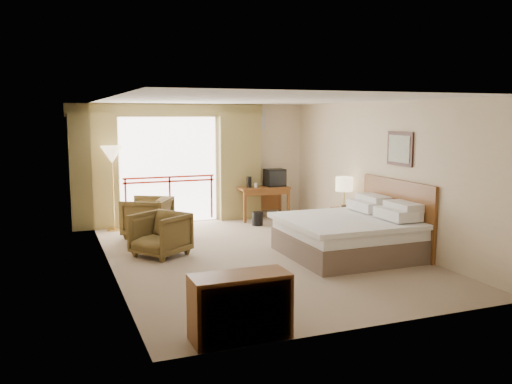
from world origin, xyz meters
name	(u,v)px	position (x,y,z in m)	size (l,w,h in m)	color
floor	(258,255)	(0.00, 0.00, 0.00)	(7.00, 7.00, 0.00)	gray
ceiling	(258,100)	(0.00, 0.00, 2.70)	(7.00, 7.00, 0.00)	white
wall_back	(203,163)	(0.00, 3.50, 1.35)	(5.00, 5.00, 0.00)	beige
wall_front	(371,213)	(0.00, -3.50, 1.35)	(5.00, 5.00, 0.00)	beige
wall_left	(109,186)	(-2.50, 0.00, 1.35)	(7.00, 7.00, 0.00)	beige
wall_right	(381,173)	(2.50, 0.00, 1.35)	(7.00, 7.00, 0.00)	beige
balcony_door	(169,170)	(-0.80, 3.48, 1.20)	(2.40, 2.40, 0.00)	white
balcony_railing	(170,187)	(-0.80, 3.46, 0.81)	(2.09, 0.03, 1.02)	#A31E0E
curtain_left	(94,171)	(-2.45, 3.35, 1.25)	(1.00, 0.26, 2.50)	olive
curtain_right	(239,166)	(0.85, 3.35, 1.25)	(1.00, 0.26, 2.50)	olive
valance	(169,110)	(-0.80, 3.38, 2.55)	(4.40, 0.22, 0.28)	olive
hvac_vent	(255,119)	(1.30, 3.47, 2.35)	(0.50, 0.04, 0.50)	silver
bed	(350,234)	(1.50, -0.60, 0.38)	(2.13, 2.06, 0.97)	brown
headboard	(397,215)	(2.46, -0.60, 0.65)	(0.06, 2.10, 1.30)	#613214
framed_art	(400,149)	(2.47, -0.60, 1.85)	(0.04, 0.72, 0.60)	black
nightstand	(345,222)	(2.24, 0.84, 0.28)	(0.40, 0.47, 0.57)	#613214
table_lamp	(344,185)	(2.24, 0.89, 1.04)	(0.35, 0.35, 0.61)	tan
phone	(347,207)	(2.19, 0.69, 0.61)	(0.18, 0.14, 0.08)	black
desk	(262,194)	(1.33, 3.10, 0.60)	(1.19, 0.57, 0.78)	#613214
tv	(275,178)	(1.63, 3.04, 0.98)	(0.46, 0.36, 0.41)	black
coffee_maker	(249,182)	(0.98, 3.05, 0.90)	(0.12, 0.12, 0.25)	black
cup	(256,185)	(1.13, 3.00, 0.83)	(0.08, 0.08, 0.11)	white
wastebasket	(258,219)	(0.95, 2.42, 0.15)	(0.24, 0.24, 0.30)	black
armchair_far	(148,236)	(-1.54, 2.19, 0.00)	(0.86, 0.89, 0.81)	#48371A
armchair_near	(161,256)	(-1.60, 0.59, 0.00)	(0.82, 0.84, 0.76)	#48371A
side_table	(145,229)	(-1.73, 1.33, 0.33)	(0.44, 0.44, 0.48)	black
book	(145,221)	(-1.73, 1.33, 0.49)	(0.17, 0.22, 0.02)	white
floor_lamp	(112,158)	(-2.10, 3.05, 1.55)	(0.46, 0.46, 1.80)	tan
dresser	(240,306)	(-1.48, -3.26, 0.36)	(1.09, 0.46, 0.73)	#613214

